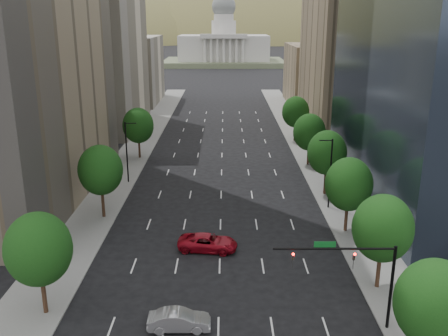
{
  "coord_description": "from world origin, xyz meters",
  "views": [
    {
      "loc": [
        0.49,
        -2.65,
        23.0
      ],
      "look_at": [
        0.41,
        46.23,
        8.0
      ],
      "focal_mm": 39.46,
      "sensor_mm": 36.0,
      "label": 1
    }
  ],
  "objects_px": {
    "capitol": "(224,47)",
    "car_silver": "(179,320)",
    "traffic_signal": "(360,269)",
    "car_red_far": "(208,243)"
  },
  "relations": [
    {
      "from": "capitol",
      "to": "car_silver",
      "type": "relative_size",
      "value": 12.47
    },
    {
      "from": "traffic_signal",
      "to": "capitol",
      "type": "relative_size",
      "value": 0.15
    },
    {
      "from": "car_silver",
      "to": "car_red_far",
      "type": "bearing_deg",
      "value": -8.78
    },
    {
      "from": "traffic_signal",
      "to": "capitol",
      "type": "height_order",
      "value": "capitol"
    },
    {
      "from": "traffic_signal",
      "to": "car_silver",
      "type": "relative_size",
      "value": 1.9
    },
    {
      "from": "capitol",
      "to": "traffic_signal",
      "type": "bearing_deg",
      "value": -87.26
    },
    {
      "from": "traffic_signal",
      "to": "car_red_far",
      "type": "xyz_separation_m",
      "value": [
        -11.78,
        13.41,
        -4.33
      ]
    },
    {
      "from": "car_silver",
      "to": "car_red_far",
      "type": "xyz_separation_m",
      "value": [
        1.75,
        13.49,
        0.05
      ]
    },
    {
      "from": "capitol",
      "to": "car_red_far",
      "type": "bearing_deg",
      "value": -90.35
    },
    {
      "from": "traffic_signal",
      "to": "car_red_far",
      "type": "distance_m",
      "value": 18.36
    }
  ]
}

